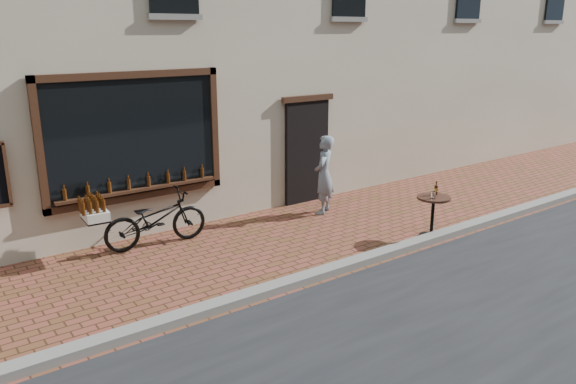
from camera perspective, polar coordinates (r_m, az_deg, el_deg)
ground at (r=8.76m, az=5.91°, el=-8.47°), size 90.00×90.00×0.00m
kerb at (r=8.87m, az=5.05°, el=-7.69°), size 90.00×0.25×0.12m
cargo_bicycle at (r=9.99m, az=-13.51°, el=-2.68°), size 2.18×0.75×1.02m
bistro_table at (r=10.41m, az=14.52°, el=-1.62°), size 0.60×0.60×1.03m
pedestrian at (r=11.41m, az=3.67°, el=1.76°), size 0.70×0.65×1.61m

